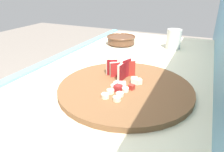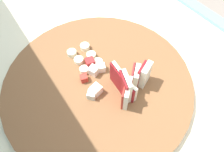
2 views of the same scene
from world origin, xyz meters
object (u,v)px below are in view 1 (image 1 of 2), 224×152
at_px(cutting_board, 125,88).
at_px(ceramic_bowl, 121,39).
at_px(apple_wedge_fan, 121,69).
at_px(apple_dice_pile, 125,84).
at_px(small_jar, 174,39).
at_px(banana_slice_rows, 115,93).

distance_m(cutting_board, ceramic_bowl, 0.59).
xyz_separation_m(apple_wedge_fan, apple_dice_pile, (0.08, 0.05, -0.02)).
relative_size(cutting_board, apple_dice_pile, 4.34).
xyz_separation_m(apple_wedge_fan, small_jar, (-0.51, 0.10, 0.01)).
distance_m(cutting_board, apple_dice_pile, 0.02).
bearing_deg(apple_wedge_fan, small_jar, 168.55).
height_order(apple_wedge_fan, banana_slice_rows, apple_wedge_fan).
height_order(apple_wedge_fan, apple_dice_pile, apple_wedge_fan).
relative_size(ceramic_bowl, small_jar, 1.58).
bearing_deg(small_jar, ceramic_bowl, -83.31).
height_order(apple_dice_pile, small_jar, small_jar).
height_order(cutting_board, apple_wedge_fan, apple_wedge_fan).
xyz_separation_m(apple_wedge_fan, ceramic_bowl, (-0.47, -0.20, -0.02)).
height_order(ceramic_bowl, small_jar, small_jar).
height_order(apple_dice_pile, ceramic_bowl, ceramic_bowl).
relative_size(apple_wedge_fan, ceramic_bowl, 0.60).
height_order(banana_slice_rows, ceramic_bowl, ceramic_bowl).
relative_size(cutting_board, ceramic_bowl, 2.65).
relative_size(apple_wedge_fan, small_jar, 0.95).
height_order(banana_slice_rows, small_jar, small_jar).
distance_m(cutting_board, banana_slice_rows, 0.07).
xyz_separation_m(apple_wedge_fan, banana_slice_rows, (0.14, 0.03, -0.02)).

